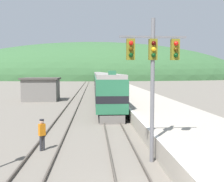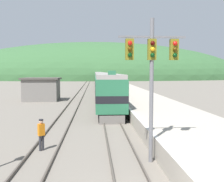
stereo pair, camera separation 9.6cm
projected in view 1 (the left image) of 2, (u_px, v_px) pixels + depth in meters
The scene contains 12 objects.
track_main at pixel (99, 86), 77.69m from camera, with size 1.52×180.00×0.16m.
track_siding at pixel (84, 86), 77.39m from camera, with size 1.52×180.00×0.16m.
platform at pixel (123, 89), 58.09m from camera, with size 6.41×140.00×1.12m.
distant_hills at pixel (96, 79), 160.03m from camera, with size 183.23×82.45×43.73m.
station_shed at pixel (41, 89), 40.60m from camera, with size 5.64×4.75×3.57m.
express_train_lead_car at pixel (107, 89), 32.13m from camera, with size 2.87×20.37×4.61m.
carriage_second at pixel (101, 82), 53.47m from camera, with size 2.86×20.31×4.25m.
carriage_third at pixel (99, 79), 74.55m from camera, with size 2.86×20.31×4.25m.
carriage_fourth at pixel (98, 77), 95.63m from camera, with size 2.86×20.31×4.25m.
carriage_fifth at pixel (97, 76), 116.71m from camera, with size 2.86×20.31×4.25m.
signal_mast_main at pixel (153, 65), 12.81m from camera, with size 3.30×0.42×7.12m.
track_worker at pixel (42, 133), 14.97m from camera, with size 0.42×0.39×1.82m.
Camera 1 is at (-1.58, -7.65, 4.55)m, focal length 42.00 mm.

